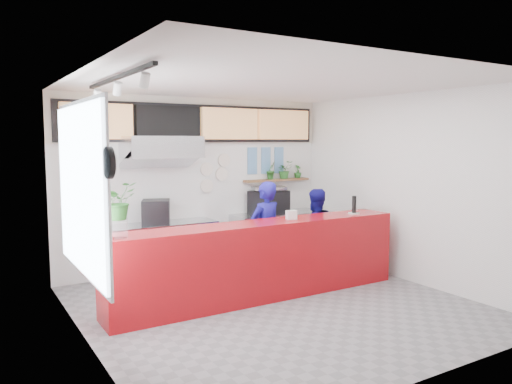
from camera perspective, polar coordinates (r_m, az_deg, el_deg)
name	(u,v)px	position (r m, az deg, el deg)	size (l,w,h in m)	color
floor	(276,306)	(7.01, 2.33, -12.84)	(5.00, 5.00, 0.00)	slate
ceiling	(277,83)	(6.68, 2.44, 12.31)	(5.00, 5.00, 0.00)	silver
wall_back	(198,183)	(8.86, -6.61, 0.99)	(5.00, 5.00, 0.00)	white
wall_left	(84,211)	(5.70, -19.03, -2.02)	(5.00, 5.00, 0.00)	white
wall_right	(407,188)	(8.33, 16.86, 0.46)	(5.00, 5.00, 0.00)	white
service_counter	(261,260)	(7.18, 0.57, -7.81)	(4.50, 0.60, 1.10)	#9D0B11
cream_band	(198,121)	(8.83, -6.67, 8.12)	(5.00, 0.02, 0.80)	beige
prep_bench	(163,250)	(8.44, -10.64, -6.53)	(1.80, 0.60, 0.90)	#B2B5BA
panini_oven	(156,212)	(8.29, -11.36, -2.24)	(0.43, 0.43, 0.39)	black
extraction_hood	(162,147)	(8.20, -10.74, 5.08)	(1.20, 0.70, 0.35)	#B2B5BA
hood_lip	(162,159)	(8.21, -10.71, 3.68)	(1.20, 0.70, 0.08)	#B2B5BA
right_bench	(278,236)	(9.48, 2.54, -5.07)	(1.80, 0.60, 0.90)	#B2B5BA
espresso_machine	(269,202)	(9.26, 1.48, -1.18)	(0.66, 0.47, 0.42)	black
espresso_tray	(269,188)	(9.23, 1.48, 0.46)	(0.60, 0.41, 0.06)	#A1A3A8
herb_shelf	(277,180)	(9.56, 2.40, 1.38)	(1.40, 0.18, 0.04)	brown
menu_board_far_left	(97,121)	(8.15, -17.70, 7.71)	(1.10, 0.10, 0.55)	tan
menu_board_mid_left	(168,123)	(8.50, -10.00, 7.82)	(1.10, 0.10, 0.55)	black
menu_board_mid_right	(230,124)	(8.98, -3.03, 7.79)	(1.10, 0.10, 0.55)	tan
menu_board_far_right	(283,125)	(9.59, 3.14, 7.67)	(1.10, 0.10, 0.55)	tan
soffit	(199,123)	(8.80, -6.58, 7.80)	(4.80, 0.04, 0.65)	black
window_pane	(80,190)	(5.98, -19.43, 0.25)	(0.04, 2.20, 1.90)	silver
window_frame	(82,190)	(5.98, -19.24, 0.26)	(0.03, 2.30, 2.00)	#B2B5BA
wall_clock_rim	(109,163)	(4.79, -16.48, 3.22)	(0.30, 0.30, 0.05)	black
wall_clock_face	(112,163)	(4.80, -16.14, 3.23)	(0.26, 0.26, 0.02)	white
track_rail	(117,77)	(5.79, -15.56, 12.50)	(0.05, 2.40, 0.04)	black
dec_plate_a	(207,169)	(8.88, -5.67, 2.63)	(0.24, 0.24, 0.03)	silver
dec_plate_b	(222,174)	(9.02, -3.94, 2.06)	(0.24, 0.24, 0.03)	silver
dec_plate_c	(207,186)	(8.90, -5.65, 0.70)	(0.24, 0.24, 0.03)	silver
dec_plate_d	(224,160)	(9.03, -3.67, 3.65)	(0.24, 0.24, 0.03)	silver
photo_frame_a	(252,154)	(9.33, -0.43, 4.35)	(0.20, 0.02, 0.25)	#598CBF
photo_frame_b	(266,154)	(9.49, 1.13, 4.38)	(0.20, 0.02, 0.25)	#598CBF
photo_frame_c	(279,154)	(9.65, 2.64, 4.40)	(0.20, 0.02, 0.25)	#598CBF
photo_frame_d	(252,168)	(9.34, -0.43, 2.82)	(0.20, 0.02, 0.25)	#598CBF
photo_frame_e	(266,167)	(9.50, 1.13, 2.87)	(0.20, 0.02, 0.25)	#598CBF
photo_frame_f	(279,167)	(9.66, 2.63, 2.91)	(0.20, 0.02, 0.25)	#598CBF
staff_center	(265,233)	(7.81, 1.07, -4.74)	(0.59, 0.39, 1.62)	navy
staff_right	(315,232)	(8.47, 6.72, -4.52)	(0.71, 0.55, 1.45)	navy
herb_b	(271,170)	(9.47, 1.73, 2.51)	(0.19, 0.15, 0.34)	#225C20
herb_c	(284,170)	(9.64, 3.27, 2.55)	(0.31, 0.27, 0.34)	#225C20
herb_d	(298,171)	(9.83, 4.79, 2.36)	(0.14, 0.13, 0.26)	#225C20
glass_vase	(119,228)	(6.14, -15.36, -3.98)	(0.20, 0.20, 0.24)	silver
basil_vase	(118,201)	(6.10, -15.44, -0.99)	(0.40, 0.35, 0.45)	#225C20
napkin_holder	(291,215)	(7.34, 4.07, -2.63)	(0.15, 0.09, 0.13)	silver
white_plate	(354,213)	(8.05, 11.12, -2.40)	(0.18, 0.18, 0.01)	silver
pepper_mill	(354,204)	(8.03, 11.14, -1.39)	(0.07, 0.07, 0.27)	black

